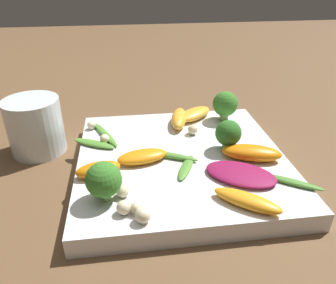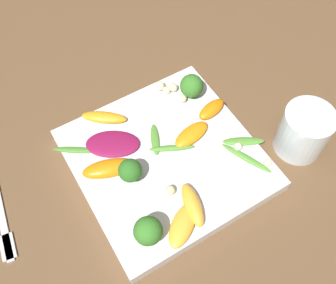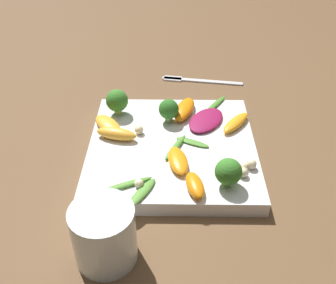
{
  "view_description": "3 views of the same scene",
  "coord_description": "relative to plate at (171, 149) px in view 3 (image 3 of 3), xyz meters",
  "views": [
    {
      "loc": [
        0.07,
        0.38,
        0.27
      ],
      "look_at": [
        0.02,
        -0.02,
        0.04
      ],
      "focal_mm": 35.0,
      "sensor_mm": 36.0,
      "label": 1
    },
    {
      "loc": [
        -0.16,
        -0.27,
        0.58
      ],
      "look_at": [
        0.01,
        0.01,
        0.04
      ],
      "focal_mm": 42.0,
      "sensor_mm": 36.0,
      "label": 2
    },
    {
      "loc": [
        0.53,
        0.0,
        0.44
      ],
      "look_at": [
        0.01,
        -0.01,
        0.03
      ],
      "focal_mm": 42.0,
      "sensor_mm": 36.0,
      "label": 3
    }
  ],
  "objects": [
    {
      "name": "drinking_glass",
      "position": [
        0.21,
        -0.09,
        0.03
      ],
      "size": [
        0.08,
        0.08,
        0.09
      ],
      "color": "silver",
      "rests_on": "ground_plane"
    },
    {
      "name": "macadamia_nut_2",
      "position": [
        0.08,
        0.11,
        0.02
      ],
      "size": [
        0.02,
        0.02,
        0.02
      ],
      "color": "beige",
      "rests_on": "plate"
    },
    {
      "name": "broccoli_floret_0",
      "position": [
        -0.07,
        -0.01,
        0.04
      ],
      "size": [
        0.04,
        0.04,
        0.04
      ],
      "color": "#84AD5B",
      "rests_on": "plate"
    },
    {
      "name": "orange_segment_5",
      "position": [
        -0.04,
        -0.12,
        0.02
      ],
      "size": [
        0.08,
        0.07,
        0.02
      ],
      "color": "#FCAD33",
      "rests_on": "plate"
    },
    {
      "name": "broccoli_floret_2",
      "position": [
        -0.09,
        -0.1,
        0.04
      ],
      "size": [
        0.04,
        0.04,
        0.05
      ],
      "color": "#84AD5B",
      "rests_on": "plate"
    },
    {
      "name": "arugula_sprig_3",
      "position": [
        0.01,
        0.01,
        0.02
      ],
      "size": [
        0.07,
        0.04,
        0.01
      ],
      "color": "#518E33",
      "rests_on": "plate"
    },
    {
      "name": "arugula_sprig_0",
      "position": [
        0.0,
        0.03,
        0.02
      ],
      "size": [
        0.04,
        0.06,
        0.0
      ],
      "color": "#518E33",
      "rests_on": "plate"
    },
    {
      "name": "arugula_sprig_2",
      "position": [
        0.11,
        -0.07,
        0.02
      ],
      "size": [
        0.05,
        0.09,
        0.01
      ],
      "color": "#518E33",
      "rests_on": "plate"
    },
    {
      "name": "fork",
      "position": [
        -0.27,
        0.05,
        -0.01
      ],
      "size": [
        0.04,
        0.18,
        0.01
      ],
      "color": "silver",
      "rests_on": "ground_plane"
    },
    {
      "name": "macadamia_nut_5",
      "position": [
        0.13,
        -0.1,
        0.02
      ],
      "size": [
        0.01,
        0.01,
        0.01
      ],
      "color": "beige",
      "rests_on": "plate"
    },
    {
      "name": "plate",
      "position": [
        0.0,
        0.0,
        0.0
      ],
      "size": [
        0.28,
        0.28,
        0.03
      ],
      "color": "white",
      "rests_on": "ground_plane"
    },
    {
      "name": "ground_plane",
      "position": [
        0.0,
        0.0,
        -0.01
      ],
      "size": [
        2.4,
        2.4,
        0.0
      ],
      "primitive_type": "plane",
      "color": "brown"
    },
    {
      "name": "arugula_sprig_4",
      "position": [
        0.12,
        -0.04,
        0.02
      ],
      "size": [
        0.07,
        0.05,
        0.01
      ],
      "color": "#518E33",
      "rests_on": "plate"
    },
    {
      "name": "orange_segment_3",
      "position": [
        -0.09,
        0.02,
        0.02
      ],
      "size": [
        0.09,
        0.05,
        0.02
      ],
      "color": "orange",
      "rests_on": "plate"
    },
    {
      "name": "orange_segment_4",
      "position": [
        0.06,
        0.01,
        0.02
      ],
      "size": [
        0.07,
        0.04,
        0.02
      ],
      "color": "orange",
      "rests_on": "plate"
    },
    {
      "name": "radicchio_leaf_0",
      "position": [
        -0.06,
        0.06,
        0.02
      ],
      "size": [
        0.1,
        0.09,
        0.01
      ],
      "color": "maroon",
      "rests_on": "plate"
    },
    {
      "name": "orange_segment_0",
      "position": [
        -0.05,
        0.12,
        0.02
      ],
      "size": [
        0.08,
        0.07,
        0.01
      ],
      "color": "orange",
      "rests_on": "plate"
    },
    {
      "name": "arugula_sprig_1",
      "position": [
        -0.12,
        0.08,
        0.02
      ],
      "size": [
        0.07,
        0.05,
        0.01
      ],
      "color": "#47842D",
      "rests_on": "plate"
    },
    {
      "name": "macadamia_nut_3",
      "position": [
        0.07,
        0.11,
        0.02
      ],
      "size": [
        0.01,
        0.01,
        0.01
      ],
      "color": "beige",
      "rests_on": "plate"
    },
    {
      "name": "orange_segment_2",
      "position": [
        0.11,
        0.03,
        0.02
      ],
      "size": [
        0.06,
        0.04,
        0.02
      ],
      "color": "orange",
      "rests_on": "plate"
    },
    {
      "name": "macadamia_nut_1",
      "position": [
        0.06,
        0.13,
        0.02
      ],
      "size": [
        0.02,
        0.02,
        0.02
      ],
      "color": "beige",
      "rests_on": "plate"
    },
    {
      "name": "macadamia_nut_6",
      "position": [
        0.08,
        0.08,
        0.02
      ],
      "size": [
        0.02,
        0.02,
        0.02
      ],
      "color": "beige",
      "rests_on": "plate"
    },
    {
      "name": "macadamia_nut_4",
      "position": [
        0.11,
        -0.05,
        0.02
      ],
      "size": [
        0.01,
        0.01,
        0.01
      ],
      "color": "beige",
      "rests_on": "plate"
    },
    {
      "name": "broccoli_floret_1",
      "position": [
        0.1,
        0.08,
        0.04
      ],
      "size": [
        0.04,
        0.04,
        0.05
      ],
      "color": "#7A9E51",
      "rests_on": "plate"
    },
    {
      "name": "orange_segment_1",
      "position": [
        -0.01,
        -0.1,
        0.02
      ],
      "size": [
        0.04,
        0.08,
        0.02
      ],
      "color": "#FCAD33",
      "rests_on": "plate"
    },
    {
      "name": "macadamia_nut_0",
      "position": [
        -0.03,
        -0.06,
        0.02
      ],
      "size": [
        0.02,
        0.02,
        0.02
      ],
      "color": "beige",
      "rests_on": "plate"
    }
  ]
}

